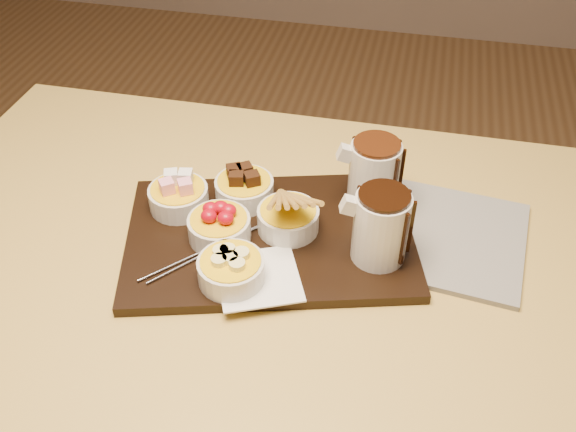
% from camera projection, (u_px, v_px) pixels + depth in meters
% --- Properties ---
extents(dining_table, '(1.20, 0.80, 0.75)m').
position_uv_depth(dining_table, '(248.00, 284.00, 1.11)').
color(dining_table, gold).
rests_on(dining_table, ground).
extents(serving_board, '(0.52, 0.41, 0.02)m').
position_uv_depth(serving_board, '(270.00, 237.00, 1.04)').
color(serving_board, black).
rests_on(serving_board, dining_table).
extents(napkin, '(0.16, 0.16, 0.00)m').
position_uv_depth(napkin, '(259.00, 278.00, 0.96)').
color(napkin, white).
rests_on(napkin, serving_board).
extents(bowl_marshmallows, '(0.10, 0.10, 0.04)m').
position_uv_depth(bowl_marshmallows, '(179.00, 198.00, 1.07)').
color(bowl_marshmallows, beige).
rests_on(bowl_marshmallows, serving_board).
extents(bowl_cake, '(0.10, 0.10, 0.04)m').
position_uv_depth(bowl_cake, '(244.00, 190.00, 1.09)').
color(bowl_cake, beige).
rests_on(bowl_cake, serving_board).
extents(bowl_strawberries, '(0.10, 0.10, 0.04)m').
position_uv_depth(bowl_strawberries, '(219.00, 228.00, 1.02)').
color(bowl_strawberries, beige).
rests_on(bowl_strawberries, serving_board).
extents(bowl_biscotti, '(0.10, 0.10, 0.04)m').
position_uv_depth(bowl_biscotti, '(288.00, 219.00, 1.03)').
color(bowl_biscotti, beige).
rests_on(bowl_biscotti, serving_board).
extents(bowl_bananas, '(0.10, 0.10, 0.04)m').
position_uv_depth(bowl_bananas, '(231.00, 271.00, 0.94)').
color(bowl_bananas, beige).
rests_on(bowl_bananas, serving_board).
extents(pitcher_dark_chocolate, '(0.10, 0.10, 0.12)m').
position_uv_depth(pitcher_dark_chocolate, '(381.00, 227.00, 0.96)').
color(pitcher_dark_chocolate, silver).
rests_on(pitcher_dark_chocolate, serving_board).
extents(pitcher_milk_chocolate, '(0.10, 0.10, 0.12)m').
position_uv_depth(pitcher_milk_chocolate, '(374.00, 175.00, 1.06)').
color(pitcher_milk_chocolate, silver).
rests_on(pitcher_milk_chocolate, serving_board).
extents(fondue_skewers, '(0.21, 0.20, 0.01)m').
position_uv_depth(fondue_skewers, '(213.00, 246.00, 1.01)').
color(fondue_skewers, silver).
rests_on(fondue_skewers, serving_board).
extents(newspaper, '(0.33, 0.28, 0.01)m').
position_uv_depth(newspaper, '(428.00, 233.00, 1.06)').
color(newspaper, beige).
rests_on(newspaper, dining_table).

